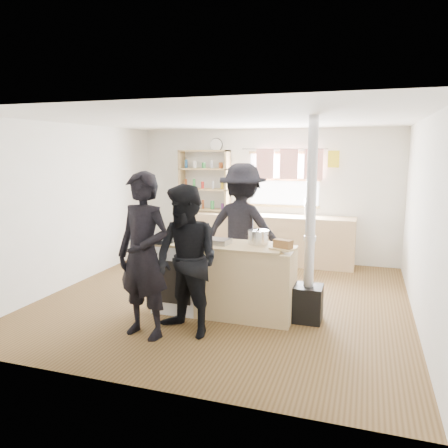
{
  "coord_description": "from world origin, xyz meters",
  "views": [
    {
      "loc": [
        1.84,
        -5.69,
        2.1
      ],
      "look_at": [
        0.01,
        -0.1,
        1.1
      ],
      "focal_mm": 35.0,
      "sensor_mm": 36.0,
      "label": 1
    }
  ],
  "objects_px": {
    "skillet_greens": "(162,240)",
    "flue_heater": "(309,269)",
    "thermos": "(307,208)",
    "cooking_island": "(223,279)",
    "stockpot_stove": "(198,235)",
    "bread_board": "(283,245)",
    "person_near_left": "(144,256)",
    "person_far": "(242,229)",
    "person_near_right": "(187,261)",
    "roast_tray": "(216,241)",
    "stockpot_counter": "(258,237)"
  },
  "relations": [
    {
      "from": "cooking_island",
      "to": "person_near_right",
      "type": "bearing_deg",
      "value": -104.31
    },
    {
      "from": "bread_board",
      "to": "flue_heater",
      "type": "height_order",
      "value": "flue_heater"
    },
    {
      "from": "bread_board",
      "to": "person_near_left",
      "type": "bearing_deg",
      "value": -150.04
    },
    {
      "from": "cooking_island",
      "to": "stockpot_stove",
      "type": "relative_size",
      "value": 9.61
    },
    {
      "from": "cooking_island",
      "to": "bread_board",
      "type": "relative_size",
      "value": 5.92
    },
    {
      "from": "flue_heater",
      "to": "person_near_left",
      "type": "distance_m",
      "value": 2.0
    },
    {
      "from": "skillet_greens",
      "to": "person_near_right",
      "type": "relative_size",
      "value": 0.2
    },
    {
      "from": "flue_heater",
      "to": "skillet_greens",
      "type": "bearing_deg",
      "value": -171.87
    },
    {
      "from": "skillet_greens",
      "to": "flue_heater",
      "type": "distance_m",
      "value": 1.89
    },
    {
      "from": "thermos",
      "to": "person_near_right",
      "type": "distance_m",
      "value": 3.62
    },
    {
      "from": "person_near_right",
      "to": "stockpot_stove",
      "type": "bearing_deg",
      "value": 125.4
    },
    {
      "from": "thermos",
      "to": "cooking_island",
      "type": "xyz_separation_m",
      "value": [
        -0.69,
        -2.77,
        -0.6
      ]
    },
    {
      "from": "stockpot_stove",
      "to": "roast_tray",
      "type": "bearing_deg",
      "value": -23.75
    },
    {
      "from": "roast_tray",
      "to": "person_near_left",
      "type": "distance_m",
      "value": 1.04
    },
    {
      "from": "bread_board",
      "to": "person_near_right",
      "type": "bearing_deg",
      "value": -146.85
    },
    {
      "from": "cooking_island",
      "to": "roast_tray",
      "type": "bearing_deg",
      "value": -153.61
    },
    {
      "from": "bread_board",
      "to": "flue_heater",
      "type": "relative_size",
      "value": 0.13
    },
    {
      "from": "thermos",
      "to": "stockpot_stove",
      "type": "height_order",
      "value": "thermos"
    },
    {
      "from": "thermos",
      "to": "skillet_greens",
      "type": "height_order",
      "value": "thermos"
    },
    {
      "from": "thermos",
      "to": "cooking_island",
      "type": "relative_size",
      "value": 0.17
    },
    {
      "from": "roast_tray",
      "to": "bread_board",
      "type": "relative_size",
      "value": 1.15
    },
    {
      "from": "thermos",
      "to": "flue_heater",
      "type": "bearing_deg",
      "value": -81.77
    },
    {
      "from": "bread_board",
      "to": "person_near_left",
      "type": "relative_size",
      "value": 0.18
    },
    {
      "from": "bread_board",
      "to": "roast_tray",
      "type": "bearing_deg",
      "value": 175.92
    },
    {
      "from": "cooking_island",
      "to": "person_near_right",
      "type": "height_order",
      "value": "person_near_right"
    },
    {
      "from": "thermos",
      "to": "stockpot_counter",
      "type": "bearing_deg",
      "value": -95.56
    },
    {
      "from": "skillet_greens",
      "to": "roast_tray",
      "type": "distance_m",
      "value": 0.7
    },
    {
      "from": "person_near_left",
      "to": "person_far",
      "type": "relative_size",
      "value": 0.98
    },
    {
      "from": "bread_board",
      "to": "person_near_left",
      "type": "height_order",
      "value": "person_near_left"
    },
    {
      "from": "flue_heater",
      "to": "person_far",
      "type": "relative_size",
      "value": 1.31
    },
    {
      "from": "thermos",
      "to": "skillet_greens",
      "type": "relative_size",
      "value": 0.96
    },
    {
      "from": "stockpot_stove",
      "to": "person_near_left",
      "type": "height_order",
      "value": "person_near_left"
    },
    {
      "from": "skillet_greens",
      "to": "person_near_right",
      "type": "height_order",
      "value": "person_near_right"
    },
    {
      "from": "person_near_right",
      "to": "skillet_greens",
      "type": "bearing_deg",
      "value": 158.87
    },
    {
      "from": "skillet_greens",
      "to": "cooking_island",
      "type": "bearing_deg",
      "value": 12.96
    },
    {
      "from": "thermos",
      "to": "skillet_greens",
      "type": "xyz_separation_m",
      "value": [
        -1.46,
        -2.95,
        -0.11
      ]
    },
    {
      "from": "skillet_greens",
      "to": "person_near_right",
      "type": "bearing_deg",
      "value": -43.8
    },
    {
      "from": "person_far",
      "to": "flue_heater",
      "type": "bearing_deg",
      "value": 147.21
    },
    {
      "from": "skillet_greens",
      "to": "thermos",
      "type": "bearing_deg",
      "value": 63.62
    },
    {
      "from": "stockpot_counter",
      "to": "roast_tray",
      "type": "bearing_deg",
      "value": -163.2
    },
    {
      "from": "stockpot_counter",
      "to": "flue_heater",
      "type": "distance_m",
      "value": 0.74
    },
    {
      "from": "cooking_island",
      "to": "skillet_greens",
      "type": "xyz_separation_m",
      "value": [
        -0.77,
        -0.18,
        0.49
      ]
    },
    {
      "from": "stockpot_stove",
      "to": "flue_heater",
      "type": "distance_m",
      "value": 1.49
    },
    {
      "from": "person_far",
      "to": "bread_board",
      "type": "bearing_deg",
      "value": 132.7
    },
    {
      "from": "roast_tray",
      "to": "stockpot_stove",
      "type": "xyz_separation_m",
      "value": [
        -0.29,
        0.13,
        0.04
      ]
    },
    {
      "from": "skillet_greens",
      "to": "person_far",
      "type": "distance_m",
      "value": 1.35
    },
    {
      "from": "thermos",
      "to": "person_far",
      "type": "distance_m",
      "value": 1.96
    },
    {
      "from": "skillet_greens",
      "to": "bread_board",
      "type": "xyz_separation_m",
      "value": [
        1.56,
        0.07,
        0.02
      ]
    },
    {
      "from": "bread_board",
      "to": "person_far",
      "type": "distance_m",
      "value": 1.31
    },
    {
      "from": "bread_board",
      "to": "flue_heater",
      "type": "distance_m",
      "value": 0.47
    }
  ]
}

